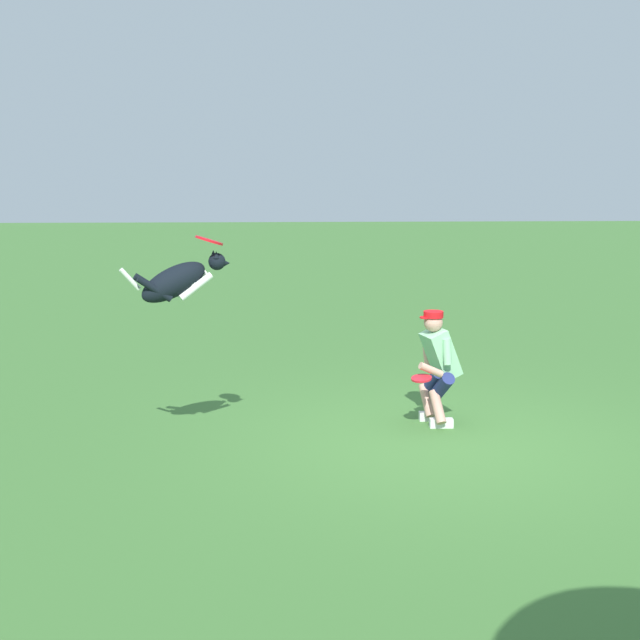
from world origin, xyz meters
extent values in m
plane|color=#3E7032|center=(0.00, 0.00, 0.00)|extent=(60.00, 60.00, 0.00)
cube|color=silver|center=(-0.07, -0.80, 0.05)|extent=(0.26, 0.10, 0.10)
cylinder|color=tan|center=(-0.02, -0.78, 0.24)|extent=(0.19, 0.33, 0.37)
cylinder|color=navy|center=(-0.08, -0.78, 0.47)|extent=(0.26, 0.43, 0.37)
cube|color=silver|center=(-0.14, -0.53, 0.05)|extent=(0.26, 0.10, 0.10)
cylinder|color=tan|center=(-0.09, -0.51, 0.24)|extent=(0.19, 0.33, 0.37)
cylinder|color=navy|center=(-0.15, -0.55, 0.47)|extent=(0.26, 0.43, 0.37)
cube|color=#89C698|center=(-0.14, -0.67, 0.81)|extent=(0.48, 0.44, 0.58)
cylinder|color=#89C698|center=(-0.07, -0.86, 0.87)|extent=(0.12, 0.16, 0.29)
cylinder|color=#89C698|center=(-0.18, -0.48, 0.87)|extent=(0.12, 0.16, 0.29)
cylinder|color=tan|center=(0.01, -0.40, 0.69)|extent=(0.30, 0.16, 0.19)
cylinder|color=tan|center=(-0.02, -0.87, 0.71)|extent=(0.12, 0.16, 0.27)
sphere|color=tan|center=(-0.05, -0.65, 1.17)|extent=(0.21, 0.21, 0.21)
cylinder|color=red|center=(-0.05, -0.65, 1.26)|extent=(0.22, 0.22, 0.07)
cylinder|color=red|center=(0.05, -0.62, 1.23)|extent=(0.12, 0.12, 0.02)
ellipsoid|color=black|center=(2.67, 0.38, 1.78)|extent=(0.79, 0.51, 0.54)
ellipsoid|color=white|center=(2.49, 0.32, 1.75)|extent=(0.14, 0.20, 0.17)
sphere|color=black|center=(2.26, 0.24, 1.96)|extent=(0.17, 0.17, 0.17)
cone|color=black|center=(2.17, 0.21, 1.94)|extent=(0.11, 0.11, 0.09)
cone|color=black|center=(2.26, 0.30, 2.04)|extent=(0.06, 0.06, 0.07)
cone|color=black|center=(2.29, 0.19, 2.04)|extent=(0.06, 0.06, 0.07)
cylinder|color=white|center=(2.45, 0.40, 1.74)|extent=(0.35, 0.18, 0.27)
cylinder|color=white|center=(2.51, 0.24, 1.74)|extent=(0.35, 0.18, 0.27)
cylinder|color=black|center=(2.83, 0.53, 1.74)|extent=(0.35, 0.18, 0.27)
cylinder|color=black|center=(2.89, 0.37, 1.74)|extent=(0.35, 0.18, 0.27)
cylinder|color=white|center=(3.07, 0.52, 1.83)|extent=(0.20, 0.11, 0.23)
cylinder|color=red|center=(2.32, 0.31, 2.18)|extent=(0.38, 0.39, 0.14)
cylinder|color=red|center=(0.12, -0.35, 0.61)|extent=(0.30, 0.30, 0.07)
camera|label=1|loc=(1.61, 9.26, 3.05)|focal=51.62mm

